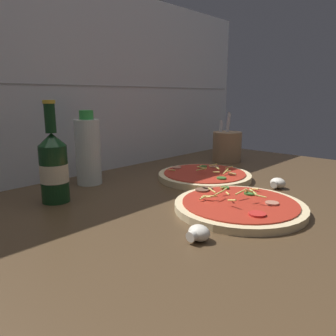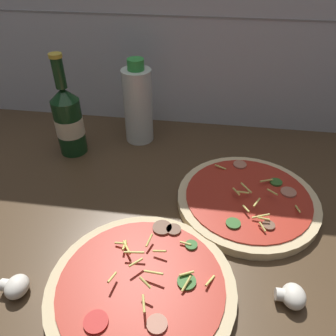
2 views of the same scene
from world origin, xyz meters
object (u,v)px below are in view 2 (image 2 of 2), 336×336
object	(u,v)px
mushroom_left	(16,286)
mushroom_right	(292,296)
beer_bottle	(68,120)
oil_bottle	(138,105)
pizza_near	(142,287)
pizza_far	(247,200)

from	to	relation	value
mushroom_left	mushroom_right	bearing A→B (deg)	6.12
mushroom_left	beer_bottle	bearing A→B (deg)	98.57
beer_bottle	oil_bottle	distance (cm)	16.65
pizza_near	beer_bottle	distance (cm)	43.23
beer_bottle	oil_bottle	xyz separation A→B (cm)	(14.66, 7.85, 0.98)
mushroom_right	beer_bottle	bearing A→B (deg)	144.02
mushroom_left	mushroom_right	xyz separation A→B (cm)	(40.53, 4.35, 0.03)
beer_bottle	pizza_near	bearing A→B (deg)	-55.28
pizza_near	beer_bottle	world-z (taller)	beer_bottle
pizza_far	oil_bottle	xyz separation A→B (cm)	(-26.24, 21.02, 8.46)
beer_bottle	mushroom_left	size ratio (longest dim) A/B	5.59
pizza_near	beer_bottle	xyz separation A→B (cm)	(-24.24, 34.98, 7.57)
oil_bottle	pizza_near	bearing A→B (deg)	-77.38
pizza_far	mushroom_left	xyz separation A→B (cm)	(-35.18, -24.74, 0.38)
pizza_far	beer_bottle	bearing A→B (deg)	162.14
mushroom_right	pizza_near	bearing A→B (deg)	-176.33
pizza_near	oil_bottle	bearing A→B (deg)	102.62
pizza_far	mushroom_left	size ratio (longest dim) A/B	6.52
mushroom_right	oil_bottle	bearing A→B (deg)	127.33
pizza_far	beer_bottle	distance (cm)	43.61
pizza_near	pizza_far	xyz separation A→B (cm)	(16.66, 21.81, 0.10)
pizza_near	pizza_far	bearing A→B (deg)	52.63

